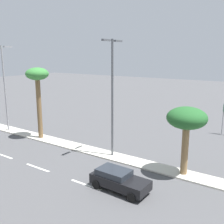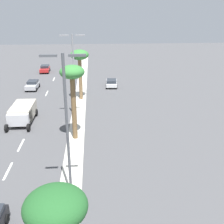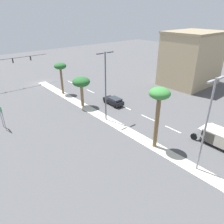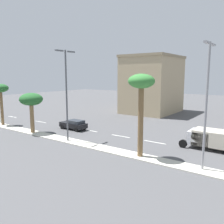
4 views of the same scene
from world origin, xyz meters
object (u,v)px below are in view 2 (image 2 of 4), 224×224
at_px(palm_tree_far, 80,58).
at_px(sedan_white_leading, 112,83).
at_px(palm_tree_mid, 72,79).
at_px(sedan_red_center, 45,69).
at_px(street_lamp_far, 74,71).
at_px(street_lamp_center, 67,119).
at_px(palm_tree_right, 56,209).
at_px(box_truck, 22,113).
at_px(sedan_silver_far, 32,85).

xyz_separation_m(palm_tree_far, sedan_white_leading, (5.20, 7.04, -5.61)).
relative_size(palm_tree_mid, palm_tree_far, 1.06).
distance_m(palm_tree_far, sedan_red_center, 22.17).
bearing_deg(street_lamp_far, sedan_red_center, 106.26).
bearing_deg(street_lamp_center, sedan_red_center, 101.01).
distance_m(palm_tree_right, box_truck, 23.08).
bearing_deg(street_lamp_far, sedan_silver_far, 119.90).
distance_m(street_lamp_center, street_lamp_far, 15.63).
distance_m(street_lamp_far, sedan_white_leading, 16.76).
distance_m(street_lamp_center, sedan_silver_far, 31.48).
bearing_deg(palm_tree_far, palm_tree_mid, -90.92).
height_order(street_lamp_center, sedan_white_leading, street_lamp_center).
relative_size(palm_tree_mid, street_lamp_center, 0.75).
distance_m(palm_tree_right, palm_tree_far, 30.39).
relative_size(sedan_red_center, sedan_white_leading, 0.94).
xyz_separation_m(sedan_red_center, sedan_white_leading, (13.63, -12.69, -0.03)).
height_order(palm_tree_far, sedan_red_center, palm_tree_far).
xyz_separation_m(palm_tree_mid, sedan_silver_far, (-8.33, 20.00, -5.93)).
height_order(sedan_red_center, box_truck, box_truck).
relative_size(palm_tree_mid, sedan_silver_far, 2.00).
xyz_separation_m(sedan_silver_far, sedan_white_leading, (13.75, 0.66, -0.03)).
height_order(street_lamp_far, sedan_red_center, street_lamp_far).
xyz_separation_m(sedan_red_center, sedan_silver_far, (-0.12, -13.35, -0.00)).
bearing_deg(street_lamp_center, sedan_silver_far, 105.95).
height_order(street_lamp_center, sedan_silver_far, street_lamp_center).
bearing_deg(sedan_silver_far, palm_tree_mid, -67.39).
xyz_separation_m(palm_tree_mid, street_lamp_center, (0.18, -9.79, -0.40)).
height_order(sedan_silver_far, sedan_white_leading, sedan_silver_far).
bearing_deg(palm_tree_right, street_lamp_center, 89.43).
xyz_separation_m(palm_tree_far, street_lamp_far, (-0.41, -7.79, -0.18)).
relative_size(sedan_red_center, box_truck, 0.67).
distance_m(palm_tree_right, sedan_white_leading, 37.94).
bearing_deg(box_truck, sedan_red_center, 93.08).
bearing_deg(street_lamp_far, palm_tree_right, -89.24).
distance_m(palm_tree_mid, street_lamp_center, 9.80).
bearing_deg(street_lamp_center, street_lamp_far, 91.35).
xyz_separation_m(palm_tree_right, street_lamp_far, (-0.30, 22.55, 1.64)).
relative_size(palm_tree_mid, box_truck, 1.29).
distance_m(palm_tree_right, sedan_silver_far, 37.86).
bearing_deg(street_lamp_center, sedan_white_leading, 80.24).
relative_size(palm_tree_far, sedan_red_center, 1.82).
xyz_separation_m(sedan_white_leading, box_truck, (-12.11, -15.58, 0.48)).
distance_m(street_lamp_center, box_truck, 17.16).
height_order(palm_tree_right, palm_tree_mid, palm_tree_mid).
height_order(palm_tree_far, sedan_silver_far, palm_tree_far).
xyz_separation_m(palm_tree_right, box_truck, (-6.80, 21.80, -3.31)).
bearing_deg(palm_tree_right, palm_tree_mid, 90.38).
bearing_deg(palm_tree_mid, sedan_red_center, 103.83).
distance_m(street_lamp_far, box_truck, 8.20).
relative_size(palm_tree_right, sedan_red_center, 1.32).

